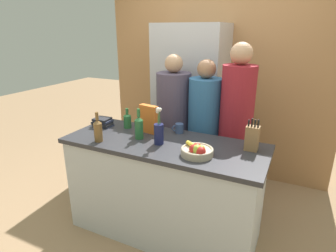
# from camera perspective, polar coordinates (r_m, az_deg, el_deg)

# --- Properties ---
(ground_plane) EXTENTS (14.00, 14.00, 0.00)m
(ground_plane) POSITION_cam_1_polar(r_m,az_deg,el_deg) (2.97, -0.79, -20.24)
(ground_plane) COLOR #A37F5B
(kitchen_island) EXTENTS (1.80, 0.71, 0.94)m
(kitchen_island) POSITION_cam_1_polar(r_m,az_deg,el_deg) (2.70, -0.84, -12.46)
(kitchen_island) COLOR silver
(kitchen_island) RESTS_ON ground_plane
(back_wall_wood) EXTENTS (3.00, 0.12, 2.60)m
(back_wall_wood) POSITION_cam_1_polar(r_m,az_deg,el_deg) (3.78, 9.71, 9.94)
(back_wall_wood) COLOR #AD7A4C
(back_wall_wood) RESTS_ON ground_plane
(refrigerator) EXTENTS (0.82, 0.63, 1.95)m
(refrigerator) POSITION_cam_1_polar(r_m,az_deg,el_deg) (3.58, 4.57, 4.34)
(refrigerator) COLOR #B7B7BC
(refrigerator) RESTS_ON ground_plane
(fruit_bowl) EXTENTS (0.26, 0.26, 0.11)m
(fruit_bowl) POSITION_cam_1_polar(r_m,az_deg,el_deg) (2.21, 5.96, -5.00)
(fruit_bowl) COLOR tan
(fruit_bowl) RESTS_ON kitchen_island
(knife_block) EXTENTS (0.10, 0.09, 0.27)m
(knife_block) POSITION_cam_1_polar(r_m,az_deg,el_deg) (2.38, 16.71, -2.33)
(knife_block) COLOR olive
(knife_block) RESTS_ON kitchen_island
(flower_vase) EXTENTS (0.08, 0.08, 0.33)m
(flower_vase) POSITION_cam_1_polar(r_m,az_deg,el_deg) (2.40, -1.89, -1.11)
(flower_vase) COLOR #191E4C
(flower_vase) RESTS_ON kitchen_island
(cereal_box) EXTENTS (0.20, 0.09, 0.27)m
(cereal_box) POSITION_cam_1_polar(r_m,az_deg,el_deg) (2.67, -3.91, 1.41)
(cereal_box) COLOR orange
(cereal_box) RESTS_ON kitchen_island
(coffee_mug) EXTENTS (0.10, 0.09, 0.09)m
(coffee_mug) POSITION_cam_1_polar(r_m,az_deg,el_deg) (2.68, 2.25, -0.47)
(coffee_mug) COLOR #334770
(coffee_mug) RESTS_ON kitchen_island
(book_stack) EXTENTS (0.20, 0.15, 0.09)m
(book_stack) POSITION_cam_1_polar(r_m,az_deg,el_deg) (2.95, -13.15, 0.78)
(book_stack) COLOR #2D334C
(book_stack) RESTS_ON kitchen_island
(bottle_oil) EXTENTS (0.08, 0.08, 0.28)m
(bottle_oil) POSITION_cam_1_polar(r_m,az_deg,el_deg) (2.54, -5.92, -0.19)
(bottle_oil) COLOR #286633
(bottle_oil) RESTS_ON kitchen_island
(bottle_vinegar) EXTENTS (0.08, 0.08, 0.20)m
(bottle_vinegar) POSITION_cam_1_polar(r_m,az_deg,el_deg) (2.84, -8.25, 1.18)
(bottle_vinegar) COLOR #286633
(bottle_vinegar) RESTS_ON kitchen_island
(bottle_wine) EXTENTS (0.07, 0.07, 0.27)m
(bottle_wine) POSITION_cam_1_polar(r_m,az_deg,el_deg) (2.54, -14.04, -0.79)
(bottle_wine) COLOR brown
(bottle_wine) RESTS_ON kitchen_island
(person_at_sink) EXTENTS (0.37, 0.37, 1.64)m
(person_at_sink) POSITION_cam_1_polar(r_m,az_deg,el_deg) (3.11, 1.12, 0.96)
(person_at_sink) COLOR #383842
(person_at_sink) RESTS_ON ground_plane
(person_in_blue) EXTENTS (0.34, 0.34, 1.61)m
(person_in_blue) POSITION_cam_1_polar(r_m,az_deg,el_deg) (2.97, 7.32, -0.35)
(person_in_blue) COLOR #383842
(person_in_blue) RESTS_ON ground_plane
(person_in_red_tee) EXTENTS (0.33, 0.33, 1.78)m
(person_in_red_tee) POSITION_cam_1_polar(r_m,az_deg,el_deg) (2.86, 13.61, 0.71)
(person_in_red_tee) COLOR #383842
(person_in_red_tee) RESTS_ON ground_plane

